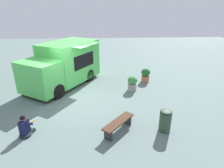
{
  "coord_description": "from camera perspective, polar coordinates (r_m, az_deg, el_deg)",
  "views": [
    {
      "loc": [
        9.43,
        1.42,
        4.56
      ],
      "look_at": [
        0.93,
        1.92,
        1.08
      ],
      "focal_mm": 30.89,
      "sensor_mm": 36.0,
      "label": 1
    }
  ],
  "objects": [
    {
      "name": "ground_plane",
      "position": [
        10.57,
        -10.77,
        -3.73
      ],
      "size": [
        40.0,
        40.0,
        0.0
      ],
      "primitive_type": "plane",
      "color": "slate"
    },
    {
      "name": "food_truck",
      "position": [
        11.98,
        -14.1,
        5.26
      ],
      "size": [
        5.31,
        4.56,
        2.52
      ],
      "color": "#57D15B",
      "rests_on": "ground_plane"
    },
    {
      "name": "person_customer",
      "position": [
        8.05,
        -24.31,
        -11.75
      ],
      "size": [
        0.79,
        0.59,
        0.86
      ],
      "color": "#19262E",
      "rests_on": "ground_plane"
    },
    {
      "name": "planter_flowering_near",
      "position": [
        11.08,
        6.04,
        0.27
      ],
      "size": [
        0.55,
        0.55,
        0.84
      ],
      "color": "#9B9491",
      "rests_on": "ground_plane"
    },
    {
      "name": "planter_flowering_far",
      "position": [
        12.5,
        9.91,
        2.7
      ],
      "size": [
        0.56,
        0.56,
        0.85
      ],
      "color": "#B36848",
      "rests_on": "ground_plane"
    },
    {
      "name": "plaza_bench",
      "position": [
        7.55,
        1.92,
        -11.65
      ],
      "size": [
        1.45,
        1.34,
        0.47
      ],
      "color": "#4B301F",
      "rests_on": "ground_plane"
    },
    {
      "name": "trash_bin",
      "position": [
        7.8,
        15.48,
        -10.39
      ],
      "size": [
        0.46,
        0.46,
        0.91
      ],
      "color": "#304831",
      "rests_on": "ground_plane"
    }
  ]
}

